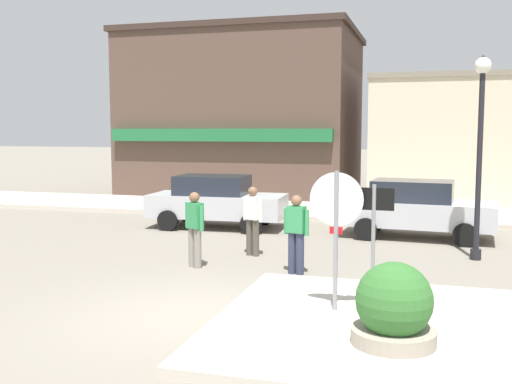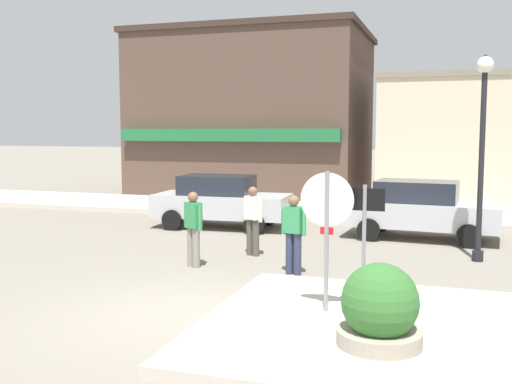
% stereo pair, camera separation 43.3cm
% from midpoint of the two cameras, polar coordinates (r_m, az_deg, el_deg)
% --- Properties ---
extents(ground_plane, '(160.00, 160.00, 0.00)m').
position_cam_midpoint_polar(ground_plane, '(9.72, -5.84, -11.55)').
color(ground_plane, gray).
extents(sidewalk_corner, '(6.40, 4.80, 0.15)m').
position_cam_midpoint_polar(sidewalk_corner, '(8.95, 17.48, -12.84)').
color(sidewalk_corner, beige).
rests_on(sidewalk_corner, ground).
extents(kerb_far, '(80.00, 4.00, 0.15)m').
position_cam_midpoint_polar(kerb_far, '(21.07, 7.56, -1.83)').
color(kerb_far, beige).
rests_on(kerb_far, ground).
extents(stop_sign, '(0.82, 0.07, 2.30)m').
position_cam_midpoint_polar(stop_sign, '(9.15, 8.11, -2.91)').
color(stop_sign, gray).
rests_on(stop_sign, ground).
extents(one_way_sign, '(0.60, 0.06, 2.10)m').
position_cam_midpoint_polar(one_way_sign, '(9.19, 11.59, -4.11)').
color(one_way_sign, gray).
rests_on(one_way_sign, ground).
extents(planter, '(1.10, 1.10, 1.23)m').
position_cam_midpoint_polar(planter, '(8.04, 13.24, -11.25)').
color(planter, gray).
rests_on(planter, ground).
extents(lamp_post, '(0.36, 0.36, 4.54)m').
position_cam_midpoint_polar(lamp_post, '(14.07, 21.62, 5.72)').
color(lamp_post, black).
rests_on(lamp_post, ground).
extents(parked_car_nearest, '(4.08, 2.03, 1.56)m').
position_cam_midpoint_polar(parked_car_nearest, '(17.84, -2.69, -0.82)').
color(parked_car_nearest, '#B7B7BC').
rests_on(parked_car_nearest, ground).
extents(parked_car_second, '(4.12, 2.12, 1.56)m').
position_cam_midpoint_polar(parked_car_second, '(16.62, 16.12, -1.55)').
color(parked_car_second, '#B7B7BC').
rests_on(parked_car_second, ground).
extents(pedestrian_crossing_near, '(0.52, 0.37, 1.61)m').
position_cam_midpoint_polar(pedestrian_crossing_near, '(12.75, -5.02, -3.32)').
color(pedestrian_crossing_near, gray).
rests_on(pedestrian_crossing_near, ground).
extents(pedestrian_crossing_far, '(0.54, 0.34, 1.61)m').
position_cam_midpoint_polar(pedestrian_crossing_far, '(13.85, 0.60, -2.55)').
color(pedestrian_crossing_far, '#4C473D').
rests_on(pedestrian_crossing_far, ground).
extents(pedestrian_kerb_side, '(0.56, 0.30, 1.61)m').
position_cam_midpoint_polar(pedestrian_kerb_side, '(12.09, 4.63, -3.82)').
color(pedestrian_kerb_side, '#2D334C').
rests_on(pedestrian_kerb_side, ground).
extents(building_corner_shop, '(9.98, 7.73, 7.20)m').
position_cam_midpoint_polar(building_corner_shop, '(27.46, 0.40, 7.41)').
color(building_corner_shop, brown).
rests_on(building_corner_shop, ground).
extents(building_storefront_left_near, '(5.71, 6.82, 4.97)m').
position_cam_midpoint_polar(building_storefront_left_near, '(25.58, 18.95, 4.68)').
color(building_storefront_left_near, beige).
rests_on(building_storefront_left_near, ground).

